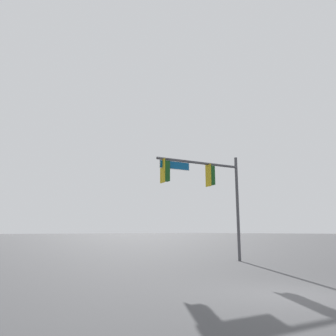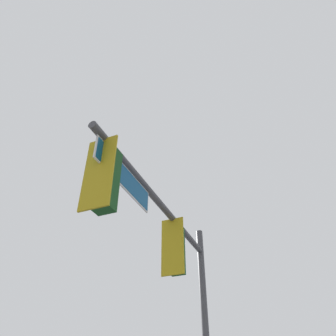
# 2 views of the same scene
# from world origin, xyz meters

# --- Properties ---
(ground_plane) EXTENTS (400.00, 400.00, 0.00)m
(ground_plane) POSITION_xyz_m (0.00, 0.00, 0.00)
(ground_plane) COLOR #474749
(signal_pole_near) EXTENTS (5.42, 1.40, 6.15)m
(signal_pole_near) POSITION_xyz_m (-4.98, -7.90, 4.51)
(signal_pole_near) COLOR #47474C
(signal_pole_near) RESTS_ON ground_plane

